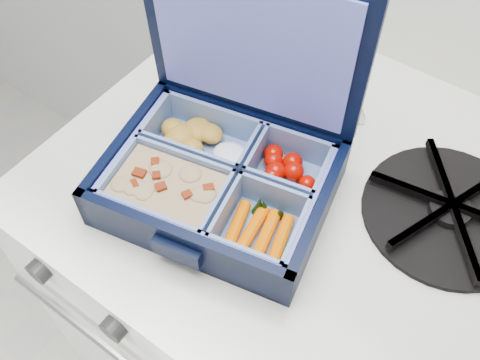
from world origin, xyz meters
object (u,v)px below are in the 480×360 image
Objects in this scene: fork at (294,122)px; bento_box at (219,182)px; stove at (285,303)px; burner_grate at (450,208)px.

bento_box is at bearing -43.59° from fork.
burner_grate is at bearing 7.16° from stove.
stove is 0.48m from bento_box.
fork is at bearing 74.81° from bento_box.
fork is at bearing 175.12° from burner_grate.
stove is at bearing -172.84° from burner_grate.
bento_box reaches higher than fork.
burner_grate is (0.17, 0.02, 0.45)m from stove.
stove is 4.43× the size of burner_grate.
burner_grate is at bearing 45.05° from fork.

